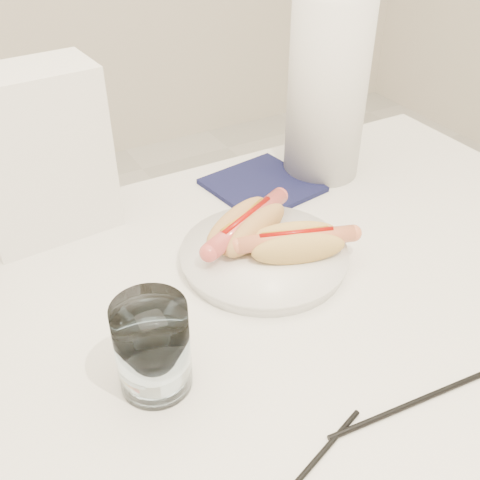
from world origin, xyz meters
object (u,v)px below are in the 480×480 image
water_glass (153,347)px  napkin_box (39,155)px  paper_towel_roll (327,91)px  hotdog_right (296,243)px  hotdog_left (247,227)px  plate (264,257)px  table (262,350)px

water_glass → napkin_box: size_ratio=0.45×
water_glass → paper_towel_roll: (0.45, 0.31, 0.09)m
hotdog_right → water_glass: bearing=-139.2°
hotdog_left → water_glass: size_ratio=1.53×
hotdog_right → water_glass: size_ratio=1.46×
plate → water_glass: (-0.22, -0.13, 0.05)m
hotdog_right → paper_towel_roll: paper_towel_roll is taller
hotdog_left → napkin_box: 0.31m
hotdog_left → paper_towel_roll: paper_towel_roll is taller
plate → water_glass: size_ratio=2.05×
table → plate: size_ratio=5.25×
water_glass → paper_towel_roll: size_ratio=0.37×
hotdog_right → napkin_box: napkin_box is taller
napkin_box → water_glass: bearing=-91.4°
table → hotdog_left: 0.18m
hotdog_right → table: bearing=-124.7°
table → plate: 0.13m
water_glass → table: bearing=11.6°
water_glass → napkin_box: napkin_box is taller
napkin_box → hotdog_left: bearing=-45.0°
table → napkin_box: 0.42m
table → hotdog_left: size_ratio=7.05×
water_glass → napkin_box: 0.37m
plate → hotdog_right: hotdog_right is taller
hotdog_left → napkin_box: (-0.23, 0.20, 0.08)m
table → water_glass: size_ratio=10.77×
napkin_box → plate: bearing=-49.4°
table → hotdog_right: 0.15m
table → napkin_box: size_ratio=4.80×
plate → paper_towel_roll: paper_towel_roll is taller
paper_towel_roll → water_glass: bearing=-145.0°
paper_towel_roll → table: bearing=-135.9°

